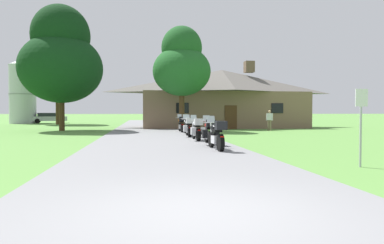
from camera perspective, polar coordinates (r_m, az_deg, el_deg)
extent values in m
plane|color=#56893D|center=(24.95, -6.31, -1.82)|extent=(500.00, 500.00, 0.00)
cube|color=slate|center=(22.96, -6.15, -2.05)|extent=(6.40, 80.00, 0.06)
cylinder|color=black|center=(14.10, 3.20, -2.94)|extent=(0.14, 0.64, 0.64)
cylinder|color=black|center=(12.71, 4.76, -3.45)|extent=(0.18, 0.65, 0.64)
cube|color=silver|center=(13.38, 3.96, -2.93)|extent=(0.28, 0.57, 0.30)
ellipsoid|color=black|center=(13.60, 3.69, -0.96)|extent=(0.32, 0.53, 0.26)
cube|color=black|center=(13.16, 4.18, -1.44)|extent=(0.30, 0.53, 0.10)
cylinder|color=silver|center=(14.02, 3.25, -0.10)|extent=(0.66, 0.06, 0.03)
cylinder|color=silver|center=(14.08, 3.20, -1.48)|extent=(0.07, 0.24, 0.73)
cube|color=#B2BCC6|center=(14.12, 3.15, 0.48)|extent=(0.32, 0.12, 0.27)
sphere|color=silver|center=(14.03, 3.24, -0.67)|extent=(0.11, 0.11, 0.11)
cube|color=black|center=(12.62, 4.82, -0.57)|extent=(0.41, 0.38, 0.32)
cube|color=red|center=(12.48, 5.03, -2.51)|extent=(0.14, 0.04, 0.06)
cylinder|color=silver|center=(13.07, 4.97, -3.75)|extent=(0.09, 0.55, 0.07)
cylinder|color=black|center=(16.35, 2.42, -2.31)|extent=(0.14, 0.64, 0.64)
cylinder|color=black|center=(14.92, 3.15, -2.69)|extent=(0.19, 0.65, 0.64)
cube|color=silver|center=(15.61, 2.78, -2.27)|extent=(0.29, 0.57, 0.30)
ellipsoid|color=maroon|center=(15.84, 2.65, -0.59)|extent=(0.33, 0.54, 0.26)
cube|color=black|center=(15.39, 2.88, -0.99)|extent=(0.31, 0.53, 0.10)
cylinder|color=silver|center=(16.27, 2.44, 0.14)|extent=(0.66, 0.07, 0.03)
cylinder|color=silver|center=(16.33, 2.42, -1.05)|extent=(0.07, 0.24, 0.73)
cube|color=#B2BCC6|center=(16.37, 2.39, 0.64)|extent=(0.33, 0.13, 0.27)
sphere|color=silver|center=(16.28, 2.44, -0.35)|extent=(0.11, 0.11, 0.11)
cube|color=black|center=(14.84, 3.18, -0.24)|extent=(0.42, 0.38, 0.32)
cube|color=red|center=(14.69, 3.27, -1.88)|extent=(0.14, 0.04, 0.06)
cylinder|color=silver|center=(15.27, 3.49, -2.97)|extent=(0.10, 0.55, 0.07)
cube|color=black|center=(14.93, 2.13, -1.99)|extent=(0.22, 0.41, 0.36)
cube|color=black|center=(15.00, 4.11, -1.98)|extent=(0.22, 0.41, 0.36)
cylinder|color=black|center=(18.61, 0.29, -1.82)|extent=(0.12, 0.64, 0.64)
cylinder|color=black|center=(17.19, 1.06, -2.11)|extent=(0.16, 0.64, 0.64)
cube|color=silver|center=(17.87, 0.67, -1.77)|extent=(0.27, 0.56, 0.30)
ellipsoid|color=#B2B5BC|center=(18.11, 0.53, -0.30)|extent=(0.31, 0.52, 0.26)
cube|color=black|center=(17.66, 0.78, -0.65)|extent=(0.29, 0.52, 0.10)
cylinder|color=silver|center=(18.54, 0.31, 0.33)|extent=(0.66, 0.04, 0.03)
cylinder|color=silver|center=(18.59, 0.29, -0.72)|extent=(0.06, 0.24, 0.73)
cube|color=#B2BCC6|center=(18.63, 0.26, 0.77)|extent=(0.32, 0.11, 0.27)
sphere|color=silver|center=(18.54, 0.31, -0.10)|extent=(0.11, 0.11, 0.11)
cube|color=#B7B7BC|center=(17.11, 1.09, 0.02)|extent=(0.40, 0.37, 0.32)
cube|color=red|center=(16.96, 1.19, -1.40)|extent=(0.14, 0.03, 0.06)
cylinder|color=silver|center=(17.53, 1.33, -2.36)|extent=(0.08, 0.55, 0.07)
cube|color=#B7B7BC|center=(17.18, 0.18, -1.51)|extent=(0.21, 0.40, 0.36)
cube|color=#B7B7BC|center=(17.27, 1.88, -1.49)|extent=(0.21, 0.40, 0.36)
cylinder|color=black|center=(21.31, -0.82, -1.38)|extent=(0.12, 0.64, 0.64)
cylinder|color=black|center=(19.88, -0.38, -1.60)|extent=(0.17, 0.64, 0.64)
cube|color=silver|center=(20.57, -0.61, -1.32)|extent=(0.27, 0.57, 0.30)
ellipsoid|color=silver|center=(20.81, -0.68, -0.05)|extent=(0.31, 0.53, 0.26)
cube|color=black|center=(20.36, -0.54, -0.34)|extent=(0.29, 0.53, 0.10)
cylinder|color=silver|center=(21.25, -0.81, 0.50)|extent=(0.66, 0.05, 0.03)
cylinder|color=silver|center=(21.30, -0.82, -0.41)|extent=(0.07, 0.24, 0.73)
cube|color=#B2BCC6|center=(21.34, -0.84, 0.88)|extent=(0.32, 0.12, 0.27)
sphere|color=silver|center=(21.25, -0.81, 0.12)|extent=(0.11, 0.11, 0.11)
cube|color=#B7B7BC|center=(19.81, -0.37, 0.24)|extent=(0.41, 0.37, 0.32)
cube|color=red|center=(19.65, -0.31, -0.98)|extent=(0.14, 0.03, 0.06)
cylinder|color=silver|center=(20.22, -0.09, -1.83)|extent=(0.08, 0.55, 0.07)
cube|color=#B7B7BC|center=(19.90, -1.14, -1.08)|extent=(0.21, 0.40, 0.36)
cube|color=#B7B7BC|center=(19.95, 0.34, -1.07)|extent=(0.21, 0.40, 0.36)
cylinder|color=black|center=(23.50, -1.11, -1.10)|extent=(0.11, 0.64, 0.64)
cylinder|color=black|center=(22.07, -0.62, -1.28)|extent=(0.16, 0.64, 0.64)
cube|color=silver|center=(22.76, -0.87, -1.04)|extent=(0.26, 0.56, 0.30)
ellipsoid|color=silver|center=(23.00, -0.95, 0.11)|extent=(0.30, 0.52, 0.26)
cube|color=black|center=(22.55, -0.80, -0.15)|extent=(0.28, 0.52, 0.10)
cylinder|color=silver|center=(23.43, -1.09, 0.61)|extent=(0.66, 0.04, 0.03)
cylinder|color=silver|center=(23.48, -1.11, -0.22)|extent=(0.06, 0.24, 0.73)
cube|color=#B2BCC6|center=(23.53, -1.13, 0.95)|extent=(0.32, 0.11, 0.27)
sphere|color=silver|center=(23.44, -1.09, 0.27)|extent=(0.11, 0.11, 0.11)
cube|color=black|center=(22.00, -0.61, 0.38)|extent=(0.40, 0.36, 0.32)
cube|color=red|center=(21.84, -0.54, -0.72)|extent=(0.14, 0.03, 0.06)
cylinder|color=silver|center=(22.41, -0.38, -1.49)|extent=(0.07, 0.55, 0.07)
cylinder|color=black|center=(26.02, -2.07, -0.83)|extent=(0.12, 0.64, 0.64)
cylinder|color=black|center=(24.60, -1.66, -0.97)|extent=(0.16, 0.64, 0.64)
cube|color=silver|center=(25.29, -1.87, -0.77)|extent=(0.27, 0.56, 0.30)
ellipsoid|color=orange|center=(25.53, -1.94, 0.27)|extent=(0.31, 0.52, 0.26)
cube|color=black|center=(25.08, -1.81, 0.04)|extent=(0.29, 0.52, 0.10)
cylinder|color=silver|center=(25.96, -2.06, 0.71)|extent=(0.66, 0.04, 0.03)
cylinder|color=silver|center=(26.01, -2.07, -0.04)|extent=(0.06, 0.24, 0.73)
cube|color=#B2BCC6|center=(26.06, -2.09, 1.02)|extent=(0.32, 0.11, 0.27)
sphere|color=silver|center=(25.97, -2.06, 0.40)|extent=(0.11, 0.11, 0.11)
cube|color=black|center=(24.53, -1.65, 0.51)|extent=(0.41, 0.37, 0.32)
cube|color=red|center=(24.37, -1.60, -0.47)|extent=(0.14, 0.03, 0.06)
cylinder|color=silver|center=(24.94, -1.44, -1.17)|extent=(0.08, 0.55, 0.07)
cube|color=brown|center=(33.86, 4.97, 1.96)|extent=(15.36, 6.90, 3.38)
pyramid|color=#5B5651|center=(33.99, 4.98, 6.72)|extent=(16.28, 7.32, 2.26)
cube|color=brown|center=(34.88, 9.47, 9.02)|extent=(0.90, 0.90, 1.10)
cube|color=#472D19|center=(30.48, 6.46, 0.78)|extent=(1.10, 0.08, 2.10)
cube|color=black|center=(29.68, -1.60, 2.34)|extent=(1.10, 0.06, 0.90)
cube|color=black|center=(31.84, 13.98, 2.24)|extent=(1.10, 0.06, 0.90)
cylinder|color=#75664C|center=(28.56, 12.57, -0.55)|extent=(0.14, 0.14, 0.86)
cylinder|color=#75664C|center=(28.48, 12.90, -0.56)|extent=(0.14, 0.14, 0.86)
cube|color=silver|center=(28.50, 12.74, 0.88)|extent=(0.41, 0.41, 0.56)
cylinder|color=silver|center=(28.59, 12.32, 0.84)|extent=(0.09, 0.09, 0.58)
cylinder|color=silver|center=(28.41, 13.17, 0.83)|extent=(0.09, 0.09, 0.58)
sphere|color=tan|center=(28.50, 12.75, 1.72)|extent=(0.21, 0.21, 0.21)
cylinder|color=#9EA0A5|center=(10.45, 26.22, -1.04)|extent=(0.06, 0.06, 2.10)
cube|color=silver|center=(10.43, 26.34, 3.63)|extent=(0.36, 0.02, 0.48)
cylinder|color=#422D19|center=(27.50, -1.71, 2.15)|extent=(0.44, 0.44, 3.49)
ellipsoid|color=#1E5623|center=(27.69, -1.72, 8.42)|extent=(4.63, 4.63, 3.94)
ellipsoid|color=#1B4E20|center=(27.97, -1.72, 12.19)|extent=(3.24, 3.24, 3.47)
cylinder|color=#422D19|center=(29.60, -20.82, 1.75)|extent=(0.44, 0.44, 3.22)
ellipsoid|color=#0F3314|center=(29.81, -20.89, 8.32)|extent=(6.55, 6.55, 5.57)
ellipsoid|color=black|center=(30.23, -20.94, 13.26)|extent=(4.59, 4.59, 4.91)
cylinder|color=#422D19|center=(44.77, -21.43, 2.21)|extent=(0.44, 0.44, 4.06)
ellipsoid|color=#143D19|center=(44.98, -21.48, 7.07)|extent=(6.46, 6.46, 5.49)
ellipsoid|color=#123716|center=(45.30, -21.51, 10.32)|extent=(4.52, 4.52, 4.84)
cylinder|color=#B2B7BC|center=(50.95, -26.30, 4.15)|extent=(3.32, 3.32, 7.74)
cone|color=#999EA3|center=(51.33, -26.37, 8.93)|extent=(3.38, 3.38, 0.83)
cylinder|color=gray|center=(50.95, -26.30, 4.15)|extent=(3.42, 3.42, 0.15)
cube|color=#ADAFB7|center=(50.41, -22.63, 0.52)|extent=(4.88, 2.74, 0.60)
cube|color=black|center=(50.40, -22.41, 1.14)|extent=(3.48, 2.24, 0.48)
cylinder|color=black|center=(49.66, -24.31, 0.14)|extent=(0.67, 0.35, 0.64)
cylinder|color=black|center=(51.35, -24.17, 0.19)|extent=(0.67, 0.35, 0.64)
cylinder|color=black|center=(49.53, -21.02, 0.17)|extent=(0.67, 0.35, 0.64)
cylinder|color=black|center=(51.22, -20.99, 0.22)|extent=(0.67, 0.35, 0.64)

